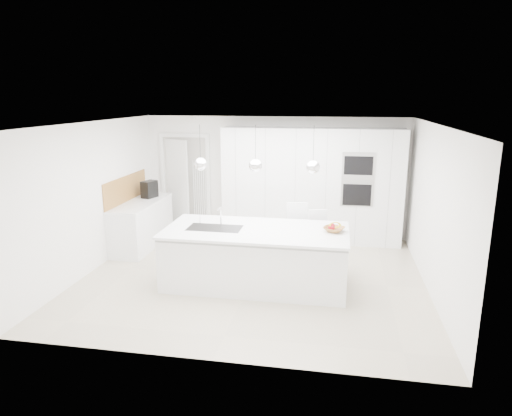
% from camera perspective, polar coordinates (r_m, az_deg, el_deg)
% --- Properties ---
extents(floor, '(5.50, 5.50, 0.00)m').
position_cam_1_polar(floor, '(7.63, -0.40, -8.59)').
color(floor, '#C0B297').
rests_on(floor, ground).
extents(wall_back, '(5.50, 0.00, 5.50)m').
position_cam_1_polar(wall_back, '(9.66, 2.29, 3.94)').
color(wall_back, white).
rests_on(wall_back, ground).
extents(wall_left, '(0.00, 5.00, 5.00)m').
position_cam_1_polar(wall_left, '(8.19, -19.70, 1.33)').
color(wall_left, white).
rests_on(wall_left, ground).
extents(ceiling, '(5.50, 5.50, 0.00)m').
position_cam_1_polar(ceiling, '(7.06, -0.43, 10.51)').
color(ceiling, white).
rests_on(ceiling, wall_back).
extents(tall_cabinets, '(3.60, 0.60, 2.30)m').
position_cam_1_polar(tall_cabinets, '(9.31, 6.92, 2.85)').
color(tall_cabinets, white).
rests_on(tall_cabinets, floor).
extents(oven_stack, '(0.62, 0.04, 1.05)m').
position_cam_1_polar(oven_stack, '(8.97, 12.60, 3.49)').
color(oven_stack, '#A5A5A8').
rests_on(oven_stack, tall_cabinets).
extents(doorway_frame, '(1.11, 0.08, 2.13)m').
position_cam_1_polar(doorway_frame, '(10.12, -8.76, 2.95)').
color(doorway_frame, white).
rests_on(doorway_frame, floor).
extents(hallway_door, '(0.76, 0.38, 2.00)m').
position_cam_1_polar(hallway_door, '(10.16, -10.18, 2.82)').
color(hallway_door, white).
rests_on(hallway_door, floor).
extents(radiator, '(0.32, 0.04, 1.40)m').
position_cam_1_polar(radiator, '(10.05, -7.01, 1.91)').
color(radiator, white).
rests_on(radiator, floor).
extents(left_base_cabinets, '(0.60, 1.80, 0.86)m').
position_cam_1_polar(left_base_cabinets, '(9.29, -14.06, -2.07)').
color(left_base_cabinets, white).
rests_on(left_base_cabinets, floor).
extents(left_worktop, '(0.62, 1.82, 0.04)m').
position_cam_1_polar(left_worktop, '(9.18, -14.22, 0.63)').
color(left_worktop, white).
rests_on(left_worktop, left_base_cabinets).
extents(oak_backsplash, '(0.02, 1.80, 0.50)m').
position_cam_1_polar(oak_backsplash, '(9.24, -15.95, 2.33)').
color(oak_backsplash, '#AB783C').
rests_on(oak_backsplash, wall_left).
extents(island_base, '(2.80, 1.20, 0.86)m').
position_cam_1_polar(island_base, '(7.18, -0.05, -6.37)').
color(island_base, white).
rests_on(island_base, floor).
extents(island_worktop, '(2.84, 1.40, 0.04)m').
position_cam_1_polar(island_worktop, '(7.08, 0.02, -2.81)').
color(island_worktop, white).
rests_on(island_worktop, island_base).
extents(island_sink, '(0.84, 0.44, 0.18)m').
position_cam_1_polar(island_sink, '(7.19, -5.17, -3.11)').
color(island_sink, '#3F3F42').
rests_on(island_sink, island_worktop).
extents(island_tap, '(0.02, 0.02, 0.30)m').
position_cam_1_polar(island_tap, '(7.30, -4.42, -0.96)').
color(island_tap, white).
rests_on(island_tap, island_worktop).
extents(pendant_left, '(0.20, 0.20, 0.20)m').
position_cam_1_polar(pendant_left, '(7.01, -6.94, 5.46)').
color(pendant_left, white).
rests_on(pendant_left, ceiling).
extents(pendant_mid, '(0.20, 0.20, 0.20)m').
position_cam_1_polar(pendant_mid, '(6.81, -0.06, 5.32)').
color(pendant_mid, white).
rests_on(pendant_mid, ceiling).
extents(pendant_right, '(0.20, 0.20, 0.20)m').
position_cam_1_polar(pendant_right, '(6.72, 7.13, 5.09)').
color(pendant_right, white).
rests_on(pendant_right, ceiling).
extents(fruit_bowl, '(0.41, 0.41, 0.08)m').
position_cam_1_polar(fruit_bowl, '(7.04, 9.72, -2.64)').
color(fruit_bowl, '#AB783C').
rests_on(fruit_bowl, island_worktop).
extents(espresso_machine, '(0.29, 0.36, 0.34)m').
position_cam_1_polar(espresso_machine, '(9.49, -13.19, 2.30)').
color(espresso_machine, black).
rests_on(espresso_machine, left_worktop).
extents(bar_stool_left, '(0.45, 0.57, 1.13)m').
position_cam_1_polar(bar_stool_left, '(7.82, 4.97, -3.66)').
color(bar_stool_left, white).
rests_on(bar_stool_left, floor).
extents(bar_stool_right, '(0.45, 0.55, 1.03)m').
position_cam_1_polar(bar_stool_right, '(7.82, 7.58, -4.15)').
color(bar_stool_right, white).
rests_on(bar_stool_right, floor).
extents(apple_a, '(0.08, 0.08, 0.08)m').
position_cam_1_polar(apple_a, '(7.00, 9.54, -2.46)').
color(apple_a, '#AE121E').
rests_on(apple_a, fruit_bowl).
extents(apple_b, '(0.08, 0.08, 0.08)m').
position_cam_1_polar(apple_b, '(7.01, 9.34, -2.41)').
color(apple_b, '#AE121E').
rests_on(apple_b, fruit_bowl).
extents(apple_c, '(0.09, 0.09, 0.09)m').
position_cam_1_polar(apple_c, '(7.08, 9.48, -2.23)').
color(apple_c, '#AE121E').
rests_on(apple_c, fruit_bowl).
extents(banana_bunch, '(0.21, 0.16, 0.19)m').
position_cam_1_polar(banana_bunch, '(7.01, 9.85, -2.12)').
color(banana_bunch, yellow).
rests_on(banana_bunch, fruit_bowl).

